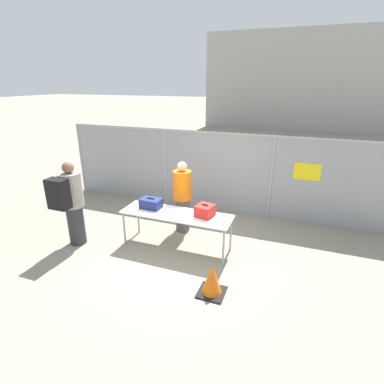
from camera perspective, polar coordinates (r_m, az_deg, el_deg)
The scene contains 10 objects.
ground_plane at distance 6.28m, azimuth -1.99°, elevation -11.29°, with size 120.00×120.00×0.00m, color gray.
fence_section at distance 7.83m, azimuth 4.53°, elevation 4.11°, with size 8.68×0.07×2.11m.
inspection_table at distance 6.10m, azimuth -3.00°, elevation -4.58°, with size 2.28×0.69×0.78m.
suitcase_navy at distance 6.35m, azimuth -7.83°, elevation -2.16°, with size 0.45×0.31×0.23m.
suitcase_red at distance 5.93m, azimuth 2.47°, elevation -3.58°, with size 0.39×0.40×0.25m.
traveler_hooded at distance 6.60m, azimuth -22.15°, elevation -1.63°, with size 0.45×0.69×1.81m.
security_worker_near at distance 6.76m, azimuth -1.84°, elevation -0.79°, with size 0.41×0.41×1.66m.
utility_trailer at distance 10.00m, azimuth 18.71°, elevation 2.57°, with size 3.38×1.95×0.74m.
distant_hangar at distance 28.85m, azimuth 24.06°, elevation 18.68°, with size 16.58×13.33×6.49m.
traffic_cone at distance 5.09m, azimuth 3.83°, elevation -16.40°, with size 0.44×0.44×0.55m.
Camera 1 is at (2.09, -4.92, 3.30)m, focal length 28.00 mm.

